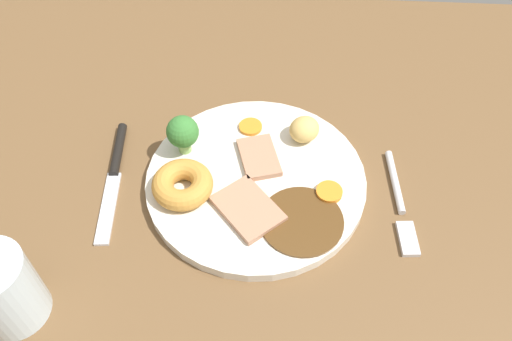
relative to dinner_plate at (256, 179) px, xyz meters
The scene contains 13 objects.
dining_table 3.73cm from the dinner_plate, ahead, with size 120.00×84.00×3.60cm, color brown.
dinner_plate is the anchor object (origin of this frame).
gravy_pool 8.64cm from the dinner_plate, 131.30° to the left, with size 9.73×9.73×0.30cm, color #563819.
meat_slice_main 2.90cm from the dinner_plate, 94.35° to the right, with size 6.71×4.43×0.80cm, color tan.
meat_slice_under 5.47cm from the dinner_plate, 83.39° to the left, with size 7.89×5.65×0.80cm, color tan.
yorkshire_pudding 9.27cm from the dinner_plate, 19.10° to the left, with size 7.34×7.34×2.62cm, color #C68938.
roast_potato_left 9.22cm from the dinner_plate, 130.53° to the right, with size 4.04×3.68×3.13cm, color #D8B260.
carrot_coin_front 9.25cm from the dinner_plate, 165.84° to the left, with size 3.17×3.17×0.66cm, color orange.
carrot_coin_back 8.26cm from the dinner_plate, 81.24° to the right, with size 3.08×3.08×0.44cm, color orange.
broccoli_floret 10.76cm from the dinner_plate, 21.52° to the right, with size 4.08×4.08×5.41cm.
fork 17.74cm from the dinner_plate, behind, with size 2.63×15.32×0.90cm.
knife 18.01cm from the dinner_plate, ahead, with size 3.06×18.56×1.20cm.
water_glass 30.44cm from the dinner_plate, 37.84° to the left, with size 7.01×7.01×9.08cm, color silver.
Camera 1 is at (-5.36, 40.49, 55.66)cm, focal length 37.03 mm.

